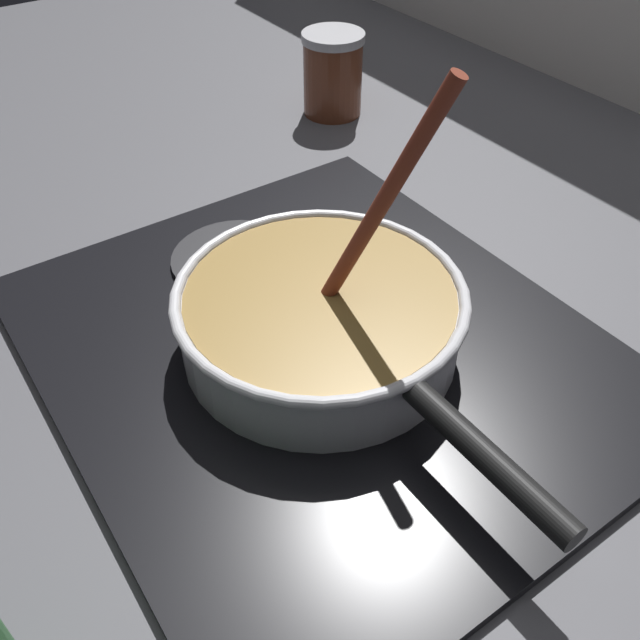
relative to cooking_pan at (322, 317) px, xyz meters
The scene contains 6 objects.
ground 0.11m from the cooking_pan, 103.69° to the right, with size 2.40×1.60×0.04m, color #4C4C51.
hob_plate 0.04m from the cooking_pan, behind, with size 0.56×0.48×0.01m, color black.
burner_ring 0.03m from the cooking_pan, behind, with size 0.19×0.19×0.01m, color #592D0C.
spare_burner 0.17m from the cooking_pan, behind, with size 0.14×0.14×0.01m, color #262628.
cooking_pan is the anchor object (origin of this frame).
condiment_jar 0.53m from the cooking_pan, 143.37° to the left, with size 0.09×0.09×0.12m.
Camera 1 is at (0.40, -0.19, 0.47)m, focal length 38.49 mm.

